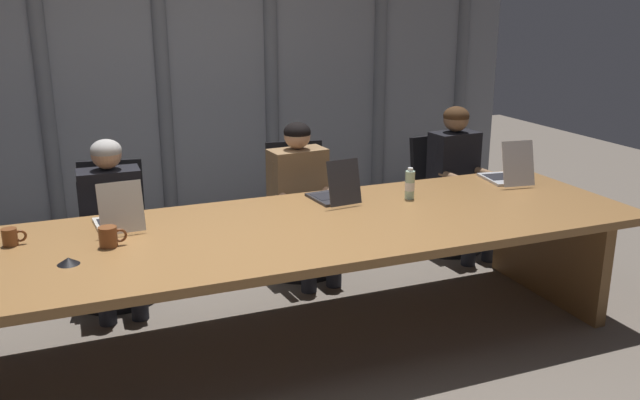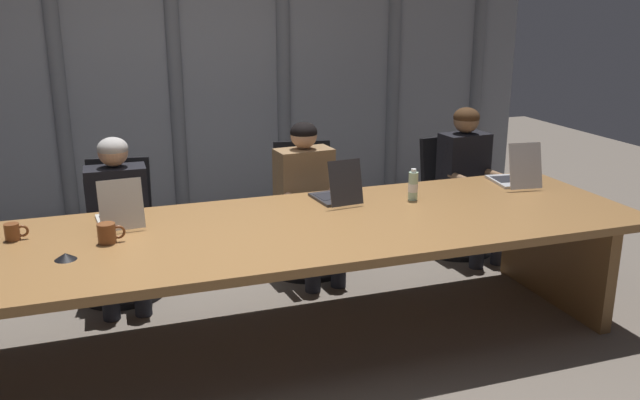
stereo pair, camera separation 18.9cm
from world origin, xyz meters
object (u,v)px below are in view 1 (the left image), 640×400
(office_chair_left_mid, at_px, (114,248))
(coffee_mug_near, at_px, (109,237))
(laptop_right_mid, at_px, (507,174))
(person_center, at_px, (303,191))
(person_left_mid, at_px, (112,214))
(laptop_left_mid, at_px, (119,219))
(person_right_mid, at_px, (460,172))
(conference_mic_left_side, at_px, (68,261))
(office_chair_center, at_px, (299,223))
(water_bottle_primary, at_px, (410,185))
(laptop_center, at_px, (334,193))
(office_chair_right_mid, at_px, (444,207))
(coffee_mug_far, at_px, (11,237))

(office_chair_left_mid, bearing_deg, coffee_mug_near, 4.36)
(laptop_right_mid, xyz_separation_m, person_center, (-1.31, 0.62, -0.15))
(office_chair_left_mid, bearing_deg, person_left_mid, 8.84)
(laptop_left_mid, xyz_separation_m, laptop_right_mid, (2.65, 0.01, 0.00))
(person_left_mid, distance_m, person_right_mid, 2.66)
(laptop_right_mid, height_order, office_chair_left_mid, laptop_right_mid)
(laptop_right_mid, distance_m, coffee_mug_near, 2.75)
(person_center, relative_size, conference_mic_left_side, 10.36)
(office_chair_center, relative_size, conference_mic_left_side, 8.61)
(water_bottle_primary, bearing_deg, office_chair_left_mid, 154.08)
(laptop_left_mid, xyz_separation_m, coffee_mug_near, (-0.08, -0.29, -0.00))
(laptop_left_mid, bearing_deg, person_left_mid, -5.40)
(conference_mic_left_side, bearing_deg, person_right_mid, 20.33)
(person_center, xyz_separation_m, conference_mic_left_side, (-1.63, -1.10, 0.11))
(laptop_center, height_order, office_chair_right_mid, laptop_center)
(office_chair_center, height_order, office_chair_right_mid, office_chair_center)
(office_chair_center, height_order, coffee_mug_far, office_chair_center)
(conference_mic_left_side, bearing_deg, office_chair_center, 37.07)
(office_chair_left_mid, bearing_deg, laptop_left_mid, 8.26)
(laptop_left_mid, bearing_deg, office_chair_center, -64.35)
(laptop_left_mid, distance_m, water_bottle_primary, 1.82)
(laptop_left_mid, bearing_deg, coffee_mug_near, 160.49)
(office_chair_center, height_order, person_right_mid, person_right_mid)
(office_chair_left_mid, xyz_separation_m, person_center, (1.33, -0.15, 0.31))
(water_bottle_primary, bearing_deg, person_center, 123.09)
(laptop_center, xyz_separation_m, person_left_mid, (-1.32, 0.60, -0.16))
(office_chair_left_mid, bearing_deg, office_chair_center, 99.45)
(office_chair_left_mid, bearing_deg, conference_mic_left_side, -4.33)
(person_right_mid, height_order, water_bottle_primary, person_right_mid)
(coffee_mug_far, bearing_deg, coffee_mug_near, -23.82)
(office_chair_right_mid, height_order, person_left_mid, person_left_mid)
(laptop_center, relative_size, person_center, 0.34)
(person_left_mid, relative_size, water_bottle_primary, 5.42)
(person_right_mid, bearing_deg, office_chair_center, -101.12)
(office_chair_right_mid, height_order, water_bottle_primary, water_bottle_primary)
(person_left_mid, relative_size, coffee_mug_near, 7.69)
(laptop_center, distance_m, conference_mic_left_side, 1.70)
(office_chair_right_mid, height_order, person_right_mid, person_right_mid)
(laptop_left_mid, relative_size, water_bottle_primary, 1.84)
(laptop_left_mid, distance_m, office_chair_center, 1.64)
(laptop_left_mid, height_order, conference_mic_left_side, laptop_left_mid)
(laptop_center, distance_m, coffee_mug_near, 1.45)
(office_chair_left_mid, distance_m, coffee_mug_near, 1.16)
(laptop_right_mid, bearing_deg, laptop_center, 96.95)
(laptop_center, bearing_deg, office_chair_right_mid, -66.04)
(office_chair_center, distance_m, water_bottle_primary, 1.10)
(office_chair_right_mid, distance_m, conference_mic_left_side, 3.22)
(water_bottle_primary, xyz_separation_m, coffee_mug_near, (-1.89, -0.19, -0.04))
(laptop_right_mid, relative_size, person_right_mid, 0.37)
(laptop_center, relative_size, conference_mic_left_side, 3.51)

